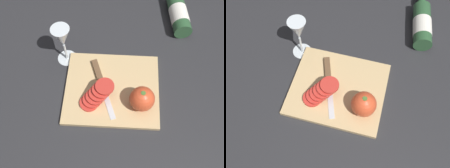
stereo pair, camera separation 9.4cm
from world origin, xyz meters
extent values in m
plane|color=#28282B|center=(0.00, 0.00, 0.00)|extent=(3.00, 3.00, 0.00)
cube|color=tan|center=(0.01, -0.03, 0.01)|extent=(0.34, 0.30, 0.02)
cylinder|color=#2D5633|center=(0.28, 0.34, 0.04)|extent=(0.10, 0.22, 0.07)
cylinder|color=white|center=(0.28, 0.32, 0.04)|extent=(0.09, 0.10, 0.08)
cylinder|color=silver|center=(-0.17, 0.11, 0.00)|extent=(0.08, 0.08, 0.00)
cylinder|color=silver|center=(-0.17, 0.11, 0.05)|extent=(0.01, 0.01, 0.08)
cone|color=silver|center=(-0.17, 0.11, 0.13)|extent=(0.07, 0.07, 0.09)
cone|color=beige|center=(-0.17, 0.11, 0.11)|extent=(0.03, 0.03, 0.04)
sphere|color=#DB4C28|center=(0.12, -0.09, 0.06)|extent=(0.09, 0.09, 0.09)
cylinder|color=#47702D|center=(0.12, -0.09, 0.10)|extent=(0.02, 0.02, 0.01)
cube|color=silver|center=(0.00, -0.08, 0.02)|extent=(0.07, 0.15, 0.00)
cube|color=silver|center=(-0.03, -0.01, 0.02)|extent=(0.02, 0.02, 0.01)
cube|color=brown|center=(-0.04, 0.04, 0.02)|extent=(0.06, 0.10, 0.01)
cylinder|color=red|center=(-0.06, -0.09, 0.02)|extent=(0.07, 0.07, 0.01)
cylinder|color=red|center=(-0.05, -0.09, 0.03)|extent=(0.07, 0.07, 0.01)
cylinder|color=red|center=(-0.04, -0.08, 0.04)|extent=(0.07, 0.07, 0.01)
cylinder|color=red|center=(-0.03, -0.07, 0.05)|extent=(0.07, 0.07, 0.01)
cylinder|color=red|center=(-0.02, -0.06, 0.06)|extent=(0.07, 0.07, 0.01)
cylinder|color=red|center=(-0.01, -0.05, 0.07)|extent=(0.07, 0.07, 0.01)
camera|label=1|loc=(0.04, -0.48, 0.87)|focal=42.00mm
camera|label=2|loc=(0.13, -0.47, 0.87)|focal=42.00mm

